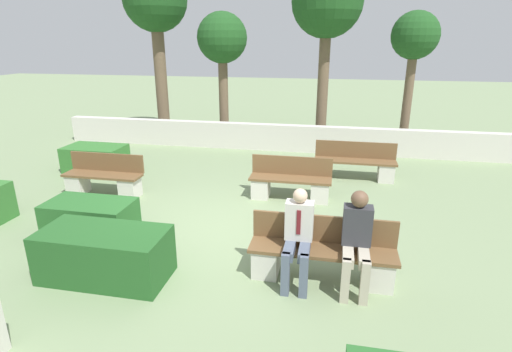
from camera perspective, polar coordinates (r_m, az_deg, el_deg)
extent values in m
plane|color=gray|center=(7.18, -5.10, -7.81)|extent=(60.00, 60.00, 0.00)
cube|color=beige|center=(12.25, 2.25, 5.56)|extent=(13.40, 0.30, 0.80)
cube|color=brown|center=(5.67, 9.42, -10.55)|extent=(2.03, 0.44, 0.05)
cube|color=brown|center=(5.78, 9.64, -7.44)|extent=(2.03, 0.04, 0.40)
cube|color=beige|center=(5.85, 1.44, -11.98)|extent=(0.36, 0.40, 0.43)
cube|color=beige|center=(5.83, 17.20, -13.02)|extent=(0.36, 0.40, 0.43)
cube|color=brown|center=(8.38, 4.92, -0.44)|extent=(1.71, 0.44, 0.05)
cube|color=brown|center=(8.54, 5.15, 1.51)|extent=(1.71, 0.04, 0.40)
cube|color=beige|center=(8.55, 0.69, -1.68)|extent=(0.36, 0.40, 0.43)
cube|color=beige|center=(8.42, 9.11, -2.25)|extent=(0.36, 0.40, 0.43)
cube|color=brown|center=(9.87, 13.97, 2.05)|extent=(1.93, 0.44, 0.05)
cube|color=brown|center=(10.04, 14.02, 3.67)|extent=(1.93, 0.04, 0.40)
cube|color=beige|center=(9.93, 9.63, 1.00)|extent=(0.36, 0.40, 0.43)
cube|color=beige|center=(10.01, 18.06, 0.46)|extent=(0.36, 0.40, 0.43)
cube|color=brown|center=(9.21, -21.11, 0.10)|extent=(1.71, 0.44, 0.05)
cube|color=brown|center=(9.34, -20.50, 1.88)|extent=(1.71, 0.04, 0.40)
cube|color=beige|center=(9.62, -24.10, -1.01)|extent=(0.36, 0.40, 0.43)
cube|color=beige|center=(8.97, -17.55, -1.59)|extent=(0.36, 0.40, 0.43)
cube|color=#515B70|center=(5.47, 4.79, -10.46)|extent=(0.14, 0.46, 0.13)
cube|color=#515B70|center=(5.45, 6.91, -10.63)|extent=(0.14, 0.46, 0.13)
cube|color=#515B70|center=(5.39, 4.20, -13.84)|extent=(0.11, 0.11, 0.61)
cube|color=#515B70|center=(5.38, 6.82, -14.05)|extent=(0.11, 0.11, 0.61)
cube|color=beige|center=(5.52, 6.22, -6.31)|extent=(0.38, 0.22, 0.54)
sphere|color=beige|center=(5.35, 6.34, -2.82)|extent=(0.20, 0.20, 0.20)
cube|color=maroon|center=(5.40, 6.11, -6.63)|extent=(0.06, 0.01, 0.35)
cube|color=#B2A893|center=(5.45, 13.00, -11.02)|extent=(0.14, 0.46, 0.13)
cube|color=#B2A893|center=(5.46, 15.14, -11.13)|extent=(0.14, 0.46, 0.13)
cube|color=#B2A893|center=(5.38, 12.64, -14.43)|extent=(0.11, 0.11, 0.61)
cube|color=#B2A893|center=(5.39, 15.26, -14.55)|extent=(0.11, 0.11, 0.61)
cube|color=#333338|center=(5.52, 14.26, -6.82)|extent=(0.38, 0.22, 0.54)
sphere|color=brown|center=(5.35, 14.59, -3.21)|extent=(0.23, 0.23, 0.23)
cube|color=#286028|center=(7.37, -22.50, -5.78)|extent=(1.45, 0.78, 0.64)
cube|color=#33702D|center=(11.09, -21.92, 2.36)|extent=(1.48, 0.89, 0.64)
cube|color=#235623|center=(6.09, -20.78, -10.44)|extent=(1.78, 0.84, 0.72)
cylinder|color=brown|center=(14.49, -13.42, 13.38)|extent=(0.41, 0.41, 3.90)
cylinder|color=brown|center=(13.41, -4.65, 11.14)|extent=(0.30, 0.30, 2.85)
sphere|color=#1E4C1E|center=(13.29, -4.87, 19.10)|extent=(1.58, 1.58, 1.58)
cylinder|color=brown|center=(12.86, 9.52, 12.55)|extent=(0.33, 0.33, 3.71)
sphere|color=#1E4C1E|center=(12.84, 10.15, 23.39)|extent=(2.10, 2.10, 2.10)
cylinder|color=brown|center=(12.98, 20.80, 10.01)|extent=(0.26, 0.26, 2.97)
sphere|color=#1E4C1E|center=(12.87, 21.80, 18.18)|extent=(1.35, 1.35, 1.35)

